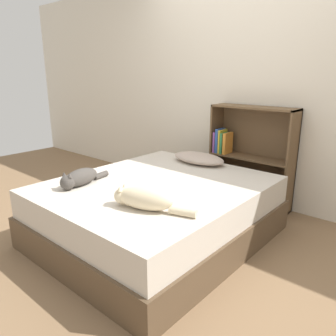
% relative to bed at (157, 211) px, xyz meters
% --- Properties ---
extents(ground_plane, '(8.00, 8.00, 0.00)m').
position_rel_bed_xyz_m(ground_plane, '(0.00, 0.00, -0.25)').
color(ground_plane, '#846647').
extents(wall_back, '(8.00, 0.06, 2.50)m').
position_rel_bed_xyz_m(wall_back, '(0.00, 1.36, 1.00)').
color(wall_back, silver).
rests_on(wall_back, ground_plane).
extents(bed, '(1.57, 1.85, 0.50)m').
position_rel_bed_xyz_m(bed, '(0.00, 0.00, 0.00)').
color(bed, brown).
rests_on(bed, ground_plane).
extents(pillow, '(0.57, 0.31, 0.10)m').
position_rel_bed_xyz_m(pillow, '(-0.11, 0.74, 0.31)').
color(pillow, '#B29E8E').
rests_on(pillow, bed).
extents(cat_light, '(0.59, 0.27, 0.15)m').
position_rel_bed_xyz_m(cat_light, '(0.30, -0.46, 0.33)').
color(cat_light, beige).
rests_on(cat_light, bed).
extents(cat_dark, '(0.19, 0.50, 0.14)m').
position_rel_bed_xyz_m(cat_dark, '(-0.43, -0.47, 0.32)').
color(cat_dark, '#47423D').
rests_on(cat_dark, bed).
extents(bookshelf, '(0.88, 0.26, 1.07)m').
position_rel_bed_xyz_m(bookshelf, '(0.21, 1.23, 0.30)').
color(bookshelf, brown).
rests_on(bookshelf, ground_plane).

